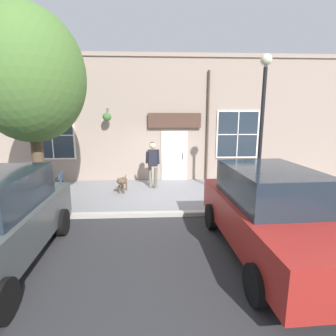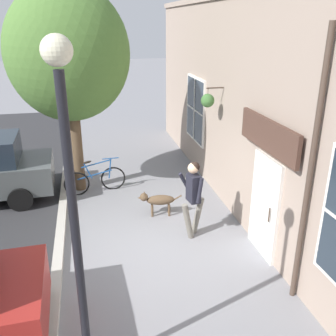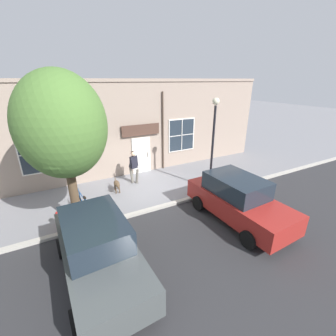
# 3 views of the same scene
# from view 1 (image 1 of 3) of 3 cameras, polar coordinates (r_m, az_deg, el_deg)

# --- Properties ---
(ground_plane) EXTENTS (90.00, 90.00, 0.00)m
(ground_plane) POSITION_cam_1_polar(r_m,az_deg,el_deg) (9.35, -1.71, -5.81)
(ground_plane) COLOR gray
(curb_and_road) EXTENTS (10.10, 28.00, 0.12)m
(curb_and_road) POSITION_cam_1_polar(r_m,az_deg,el_deg) (4.15, 0.39, -30.54)
(curb_and_road) COLOR #B2ADA3
(curb_and_road) RESTS_ON ground_plane
(storefront_facade) EXTENTS (0.95, 18.00, 5.21)m
(storefront_facade) POSITION_cam_1_polar(r_m,az_deg,el_deg) (11.26, -2.09, 10.62)
(storefront_facade) COLOR gray
(storefront_facade) RESTS_ON ground_plane
(pedestrian_walking) EXTENTS (0.61, 0.55, 1.78)m
(pedestrian_walking) POSITION_cam_1_polar(r_m,az_deg,el_deg) (9.99, -3.35, 1.70)
(pedestrian_walking) COLOR #6B665B
(pedestrian_walking) RESTS_ON ground_plane
(dog_on_leash) EXTENTS (1.10, 0.36, 0.64)m
(dog_on_leash) POSITION_cam_1_polar(r_m,az_deg,el_deg) (9.64, -9.95, -2.89)
(dog_on_leash) COLOR brown
(dog_on_leash) RESTS_ON ground_plane
(street_tree_by_curb) EXTENTS (3.16, 2.85, 5.52)m
(street_tree_by_curb) POSITION_cam_1_polar(r_m,az_deg,el_deg) (8.03, -28.20, 16.54)
(street_tree_by_curb) COLOR brown
(street_tree_by_curb) RESTS_ON ground_plane
(leaning_bicycle) EXTENTS (1.73, 0.26, 1.00)m
(leaning_bicycle) POSITION_cam_1_polar(r_m,az_deg,el_deg) (8.67, -22.57, -5.50)
(leaning_bicycle) COLOR black
(leaning_bicycle) RESTS_ON ground_plane
(parked_car_mid_block) EXTENTS (4.36, 2.06, 1.75)m
(parked_car_mid_block) POSITION_cam_1_polar(r_m,az_deg,el_deg) (5.68, 21.54, -8.97)
(parked_car_mid_block) COLOR maroon
(parked_car_mid_block) RESTS_ON ground_plane
(street_lamp) EXTENTS (0.32, 0.32, 4.43)m
(street_lamp) POSITION_cam_1_polar(r_m,az_deg,el_deg) (8.09, 19.91, 11.87)
(street_lamp) COLOR black
(street_lamp) RESTS_ON ground_plane
(fire_hydrant) EXTENTS (0.34, 0.20, 0.77)m
(fire_hydrant) POSITION_cam_1_polar(r_m,az_deg,el_deg) (8.64, -29.60, -6.10)
(fire_hydrant) COLOR red
(fire_hydrant) RESTS_ON ground_plane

